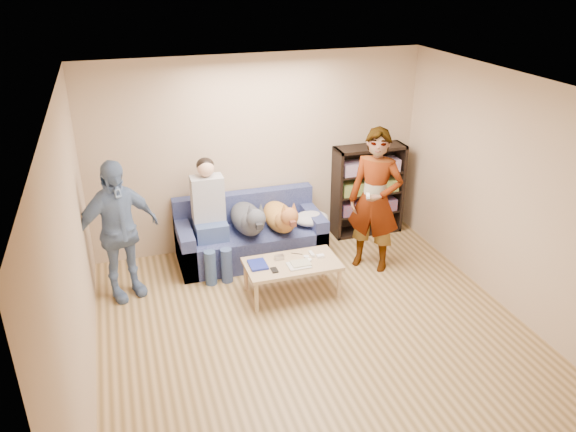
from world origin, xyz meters
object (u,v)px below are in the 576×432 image
object	(u,v)px
person_standing_right	(375,201)
person_seated	(210,212)
sofa	(250,237)
camera_silver	(279,257)
dog_tan	(281,217)
dog_gray	(249,219)
bookshelf	(368,188)
notebook_blue	(258,265)
coffee_table	(292,266)
person_standing_left	(118,231)

from	to	relation	value
person_standing_right	person_seated	size ratio (longest dim) A/B	1.25
person_standing_right	sofa	xyz separation A→B (m)	(-1.44, 0.72, -0.64)
person_standing_right	person_seated	world-z (taller)	person_standing_right
camera_silver	dog_tan	xyz separation A→B (m)	(0.24, 0.72, 0.17)
person_standing_right	dog_gray	distance (m)	1.61
bookshelf	notebook_blue	bearing A→B (deg)	-147.65
dog_tan	person_seated	bearing A→B (deg)	174.69
bookshelf	sofa	bearing A→B (deg)	-172.60
sofa	coffee_table	world-z (taller)	sofa
dog_gray	camera_silver	bearing A→B (deg)	-77.10
notebook_blue	coffee_table	xyz separation A→B (m)	(0.40, -0.05, -0.06)
notebook_blue	camera_silver	bearing A→B (deg)	14.04
person_standing_right	coffee_table	xyz separation A→B (m)	(-1.19, -0.33, -0.54)
person_standing_left	bookshelf	xyz separation A→B (m)	(3.45, 0.71, -0.16)
notebook_blue	dog_tan	xyz separation A→B (m)	(0.52, 0.79, 0.18)
person_standing_left	dog_gray	xyz separation A→B (m)	(1.60, 0.32, -0.22)
person_standing_right	notebook_blue	xyz separation A→B (m)	(-1.59, -0.28, -0.49)
sofa	dog_tan	world-z (taller)	dog_tan
person_standing_left	camera_silver	distance (m)	1.88
person_standing_right	coffee_table	size ratio (longest dim) A/B	1.67
notebook_blue	camera_silver	xyz separation A→B (m)	(0.28, 0.07, 0.01)
dog_tan	person_standing_left	bearing A→B (deg)	-172.41
dog_gray	sofa	bearing A→B (deg)	74.10
person_seated	person_standing_right	bearing A→B (deg)	-16.84
person_standing_left	person_seated	distance (m)	1.17
person_seated	person_standing_left	bearing A→B (deg)	-162.45
notebook_blue	dog_gray	xyz separation A→B (m)	(0.10, 0.84, 0.19)
dog_tan	coffee_table	size ratio (longest dim) A/B	1.04
person_standing_left	camera_silver	xyz separation A→B (m)	(1.78, -0.45, -0.40)
person_standing_left	sofa	world-z (taller)	person_standing_left
person_standing_left	person_seated	bearing A→B (deg)	-4.58
person_standing_right	notebook_blue	world-z (taller)	person_standing_right
person_standing_left	person_seated	size ratio (longest dim) A/B	1.15
person_seated	dog_tan	world-z (taller)	person_seated
person_standing_left	sofa	bearing A→B (deg)	-5.89
camera_silver	bookshelf	world-z (taller)	bookshelf
notebook_blue	sofa	xyz separation A→B (m)	(0.15, 1.00, -0.15)
person_seated	dog_tan	bearing A→B (deg)	-5.31
coffee_table	bookshelf	distance (m)	2.04
person_standing_right	sofa	size ratio (longest dim) A/B	0.97
person_standing_left	coffee_table	bearing A→B (deg)	-38.92
coffee_table	bookshelf	xyz separation A→B (m)	(1.55, 1.29, 0.31)
person_standing_left	notebook_blue	bearing A→B (deg)	-41.37
camera_silver	coffee_table	xyz separation A→B (m)	(0.12, -0.12, -0.07)
notebook_blue	camera_silver	world-z (taller)	camera_silver
person_standing_left	notebook_blue	size ratio (longest dim) A/B	6.48
coffee_table	dog_gray	bearing A→B (deg)	108.42
coffee_table	camera_silver	bearing A→B (deg)	135.00
dog_gray	bookshelf	size ratio (longest dim) A/B	0.95
person_standing_left	dog_gray	world-z (taller)	person_standing_left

